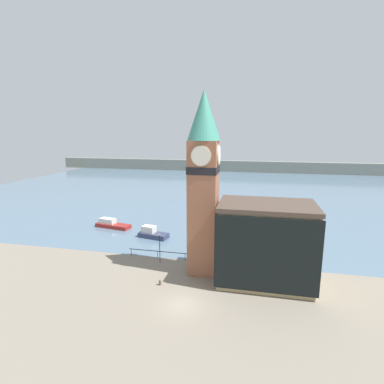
{
  "coord_description": "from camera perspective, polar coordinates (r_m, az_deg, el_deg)",
  "views": [
    {
      "loc": [
        7.04,
        -27.81,
        18.02
      ],
      "look_at": [
        -0.35,
        6.22,
        11.02
      ],
      "focal_mm": 28.0,
      "sensor_mm": 36.0,
      "label": 1
    }
  ],
  "objects": [
    {
      "name": "far_shoreline",
      "position": [
        140.12,
        9.33,
        4.85
      ],
      "size": [
        180.0,
        3.0,
        5.0
      ],
      "color": "gray",
      "rests_on": "water"
    },
    {
      "name": "pier_building",
      "position": [
        37.45,
        13.83,
        -9.44
      ],
      "size": [
        11.37,
        7.67,
        9.82
      ],
      "color": "tan",
      "rests_on": "ground_plane"
    },
    {
      "name": "clock_tower",
      "position": [
        37.11,
        2.2,
        2.35
      ],
      "size": [
        4.03,
        4.03,
        22.97
      ],
      "color": "#935B42",
      "rests_on": "ground_plane"
    },
    {
      "name": "mooring_bollard_near",
      "position": [
        37.63,
        -6.11,
        -16.71
      ],
      "size": [
        0.32,
        0.32,
        0.66
      ],
      "color": "brown",
      "rests_on": "ground_plane"
    },
    {
      "name": "ground_plane",
      "position": [
        33.88,
        -1.77,
        -20.78
      ],
      "size": [
        160.0,
        160.0,
        0.0
      ],
      "primitive_type": "plane",
      "color": "gray"
    },
    {
      "name": "boat_near",
      "position": [
        52.96,
        -7.6,
        -7.82
      ],
      "size": [
        5.48,
        3.14,
        1.97
      ],
      "rotation": [
        0.0,
        0.0,
        -0.2
      ],
      "color": "#333856",
      "rests_on": "water"
    },
    {
      "name": "pier_railing",
      "position": [
        44.53,
        -6.57,
        -11.28
      ],
      "size": [
        8.8,
        0.08,
        1.09
      ],
      "color": "#232328",
      "rests_on": "ground_plane"
    },
    {
      "name": "water",
      "position": [
        100.95,
        8.05,
        0.96
      ],
      "size": [
        160.0,
        120.0,
        0.0
      ],
      "color": "slate",
      "rests_on": "ground_plane"
    },
    {
      "name": "boat_far",
      "position": [
        59.88,
        -15.07,
        -5.95
      ],
      "size": [
        7.19,
        3.32,
        1.68
      ],
      "rotation": [
        0.0,
        0.0,
        -0.17
      ],
      "color": "maroon",
      "rests_on": "water"
    },
    {
      "name": "lamp_post",
      "position": [
        42.25,
        -6.19,
        -9.55
      ],
      "size": [
        0.32,
        0.32,
        4.33
      ],
      "color": "black",
      "rests_on": "ground_plane"
    }
  ]
}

